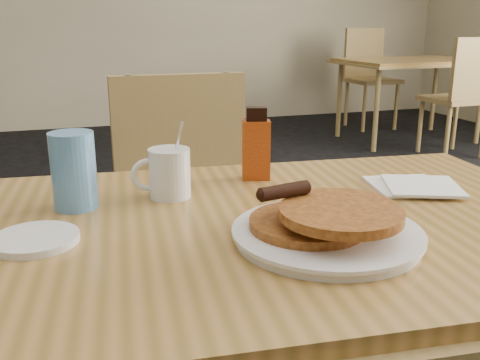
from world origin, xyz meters
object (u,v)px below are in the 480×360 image
Objects in this scene: neighbor_table at (411,64)px; pancake_plate at (327,225)px; chair_main_far at (188,200)px; syrup_bottle at (256,146)px; coffee_mug at (168,172)px; main_table at (281,242)px; chair_neighbor_near at (464,87)px; blue_tumbler at (74,171)px; chair_neighbor_far at (368,68)px.

pancake_plate is (-2.64, -3.57, 0.07)m from neighbor_table.
chair_main_far is 0.55m from syrup_bottle.
coffee_mug is (-2.84, -3.29, 0.09)m from neighbor_table.
syrup_bottle reaches higher than coffee_mug.
chair_main_far reaches higher than syrup_bottle.
main_table is 7.76× the size of syrup_bottle.
coffee_mug is at bearing -140.71° from chair_neighbor_near.
syrup_bottle is 0.38m from blue_tumbler.
blue_tumbler is at bearing -142.28° from chair_neighbor_near.
neighbor_table is at bearing 87.00° from chair_neighbor_near.
pancake_plate is 2.12× the size of blue_tumbler.
neighbor_table is (2.67, 3.46, 0.00)m from main_table.
syrup_bottle is (-2.63, -3.96, 0.22)m from chair_neighbor_far.
blue_tumbler is (-0.38, -0.08, -0.00)m from syrup_bottle.
main_table is 1.26× the size of chair_neighbor_near.
chair_neighbor_far is at bearing 71.45° from syrup_bottle.
chair_neighbor_near is 3.24× the size of pancake_plate.
blue_tumbler is at bearing -130.10° from chair_neighbor_far.
neighbor_table is at bearing 53.54° from pancake_plate.
chair_neighbor_near is 3.88m from pancake_plate.
main_table is at bearing -137.07° from chair_neighbor_near.
chair_neighbor_far is 1.05× the size of chair_neighbor_near.
chair_main_far is at bearing 111.25° from syrup_bottle.
chair_neighbor_far is 6.49× the size of syrup_bottle.
chair_neighbor_far is 6.73× the size of coffee_mug.
chair_neighbor_far is (2.68, 3.48, 0.05)m from chair_main_far.
syrup_bottle reaches higher than main_table.
chair_neighbor_near reaches higher than blue_tumbler.
chair_main_far is at bearing 93.11° from pancake_plate.
chair_neighbor_far is at bearing 57.57° from main_table.
coffee_mug is 1.07× the size of blue_tumbler.
chair_neighbor_near is at bearing -93.49° from chair_neighbor_far.
neighbor_table is 3.84m from chair_main_far.
coffee_mug reaches higher than neighbor_table.
chair_main_far is 6.59× the size of blue_tumbler.
neighbor_table is 0.75m from chair_neighbor_far.
neighbor_table is 4.40× the size of pancake_plate.
neighbor_table is 8.71× the size of coffee_mug.
chair_neighbor_far is 5.06m from pancake_plate.
chair_neighbor_far reaches higher than blue_tumbler.
coffee_mug is at bearing 3.31° from blue_tumbler.
pancake_plate is 0.46m from blue_tumbler.
chair_main_far reaches higher than main_table.
syrup_bottle is at bearing -84.41° from chair_main_far.
pancake_plate is (-2.64, -2.84, 0.20)m from chair_neighbor_near.
neighbor_table is 4.34m from coffee_mug.
chair_neighbor_far is (-0.00, 0.74, -0.10)m from neighbor_table.
chair_neighbor_near is 3.63m from syrup_bottle.
chair_neighbor_far reaches higher than main_table.
main_table is at bearing -89.45° from chair_main_far.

